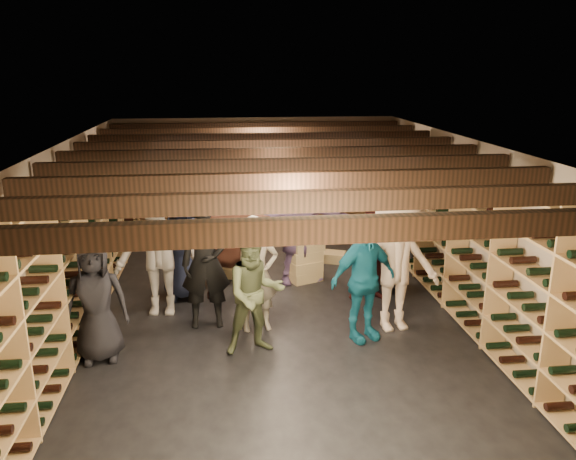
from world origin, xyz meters
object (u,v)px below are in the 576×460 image
(person_3, at_px, (398,264))
(person_11, at_px, (301,225))
(person_10, at_px, (201,232))
(person_12, at_px, (390,241))
(person_1, at_px, (206,263))
(crate_loose, at_px, (331,257))
(person_4, at_px, (363,280))
(person_2, at_px, (255,294))
(crate_stack_left, at_px, (306,260))
(person_6, at_px, (182,244))
(person_7, at_px, (257,274))
(crate_stack_right, at_px, (229,261))
(person_0, at_px, (96,301))
(person_8, at_px, (375,251))
(person_9, at_px, (158,249))
(person_5, at_px, (227,233))

(person_3, height_order, person_11, person_11)
(person_10, distance_m, person_12, 2.93)
(person_1, xyz_separation_m, person_11, (1.46, 1.48, 0.05))
(crate_loose, xyz_separation_m, person_4, (-0.17, -2.97, 0.71))
(person_2, relative_size, person_11, 0.80)
(crate_stack_left, xyz_separation_m, person_6, (-1.93, -0.49, 0.50))
(person_7, bearing_deg, crate_loose, 51.21)
(crate_stack_right, relative_size, person_4, 0.36)
(person_0, distance_m, person_11, 3.53)
(person_10, bearing_deg, crate_stack_left, -3.40)
(crate_stack_left, bearing_deg, person_7, -118.15)
(crate_stack_right, bearing_deg, person_0, -120.79)
(crate_loose, xyz_separation_m, person_1, (-2.13, -2.36, 0.80))
(person_8, height_order, person_11, person_11)
(crate_stack_left, distance_m, person_3, 2.16)
(person_8, relative_size, person_10, 0.87)
(person_1, bearing_deg, person_2, -55.01)
(crate_loose, bearing_deg, person_9, -145.83)
(crate_stack_right, bearing_deg, person_1, -99.32)
(person_5, distance_m, person_7, 1.35)
(person_0, distance_m, person_10, 2.53)
(crate_loose, distance_m, person_3, 2.89)
(crate_stack_right, distance_m, person_10, 0.83)
(person_12, bearing_deg, person_7, -165.79)
(person_10, height_order, person_12, person_10)
(crate_stack_left, bearing_deg, person_8, -45.75)
(crate_stack_left, distance_m, person_4, 2.19)
(person_8, bearing_deg, crate_stack_right, 153.31)
(person_4, relative_size, person_7, 1.04)
(person_9, bearing_deg, person_1, -30.81)
(person_6, xyz_separation_m, person_12, (3.15, 0.01, -0.07))
(person_1, xyz_separation_m, person_6, (-0.38, 1.00, -0.05))
(person_6, relative_size, person_11, 0.89)
(person_4, bearing_deg, person_12, 41.65)
(person_9, bearing_deg, person_8, 6.71)
(person_4, bearing_deg, person_6, 123.86)
(person_1, xyz_separation_m, person_2, (0.59, -0.79, -0.14))
(crate_stack_left, relative_size, person_5, 0.36)
(person_3, distance_m, person_12, 1.44)
(person_8, xyz_separation_m, person_11, (-0.97, 0.90, 0.18))
(crate_stack_right, bearing_deg, person_9, -124.88)
(person_1, bearing_deg, person_5, 73.88)
(person_1, distance_m, person_4, 2.05)
(person_4, height_order, person_12, person_4)
(crate_stack_left, height_order, person_3, person_3)
(crate_stack_right, distance_m, person_4, 3.01)
(crate_stack_left, distance_m, crate_loose, 1.07)
(person_5, distance_m, person_11, 1.24)
(person_0, bearing_deg, person_3, -2.08)
(crate_stack_right, height_order, person_10, person_10)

